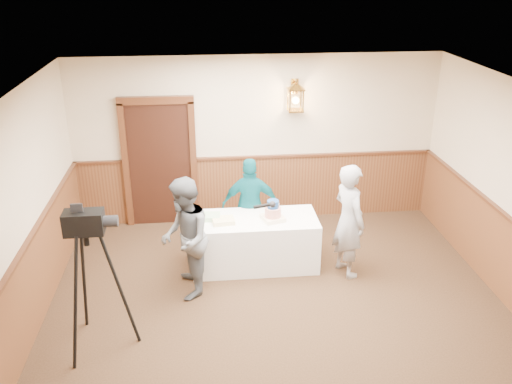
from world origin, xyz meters
TOP-DOWN VIEW (x-y plane):
  - ground at (0.00, 0.00)m, footprint 7.00×7.00m
  - room_shell at (-0.05, 0.45)m, footprint 6.02×7.02m
  - display_table at (-0.19, 1.90)m, footprint 1.80×0.80m
  - tiered_cake at (0.06, 1.84)m, footprint 0.36×0.36m
  - sheet_cake_yellow at (-0.64, 1.81)m, footprint 0.32×0.26m
  - sheet_cake_green at (-0.82, 1.96)m, footprint 0.30×0.24m
  - interviewer at (-1.16, 1.26)m, footprint 1.50×0.83m
  - baker at (1.08, 1.55)m, footprint 0.58×0.70m
  - assistant_p at (-0.20, 2.38)m, footprint 0.89×0.42m
  - tv_camera_rig at (-2.17, 0.29)m, footprint 0.67×0.63m

SIDE VIEW (x-z plane):
  - ground at x=0.00m, z-range 0.00..0.00m
  - display_table at x=-0.19m, z-range 0.00..0.75m
  - assistant_p at x=-0.20m, z-range 0.00..1.48m
  - tv_camera_rig at x=-2.17m, z-range -0.09..1.63m
  - sheet_cake_yellow at x=-0.64m, z-range 0.75..0.81m
  - sheet_cake_green at x=-0.82m, z-range 0.75..0.82m
  - interviewer at x=-1.16m, z-range 0.00..1.65m
  - baker at x=1.08m, z-range 0.00..1.65m
  - tiered_cake at x=0.06m, z-range 0.72..1.02m
  - room_shell at x=-0.05m, z-range 0.12..2.93m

